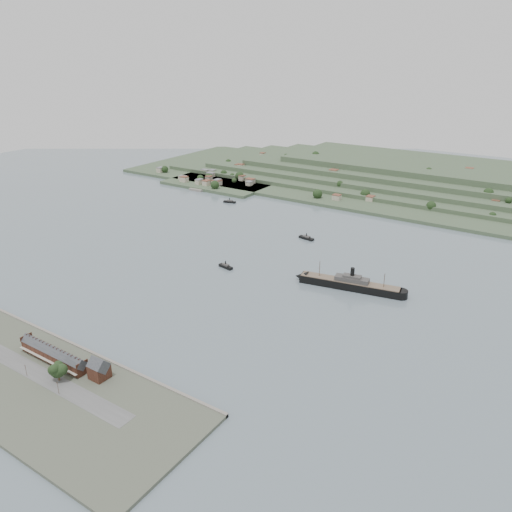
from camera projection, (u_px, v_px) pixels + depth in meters
The scene contains 10 objects.
ground at pixel (227, 274), 436.77m from camera, with size 1400.00×1400.00×0.00m, color slate.
near_shore at pixel (38, 383), 292.21m from camera, with size 220.00×80.00×2.60m.
terrace_row at pixel (53, 354), 309.54m from camera, with size 55.60×9.80×11.07m.
gabled_building at pixel (99, 369), 293.04m from camera, with size 10.40×10.18×14.09m.
far_peninsula at pixel (404, 177), 721.51m from camera, with size 760.00×309.00×30.00m.
steamship at pixel (347, 284), 410.05m from camera, with size 93.43×26.39×22.54m.
tugboat at pixel (226, 266), 449.28m from camera, with size 15.40×6.51×6.72m.
ferry_west at pixel (230, 202), 643.25m from camera, with size 16.86×8.87×6.09m.
ferry_east at pixel (306, 238), 518.13m from camera, with size 17.71×7.71×6.43m.
fig_tree at pixel (57, 370), 289.81m from camera, with size 11.06×9.58×12.35m.
Camera 1 is at (239.93, -318.23, 181.15)m, focal length 35.00 mm.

